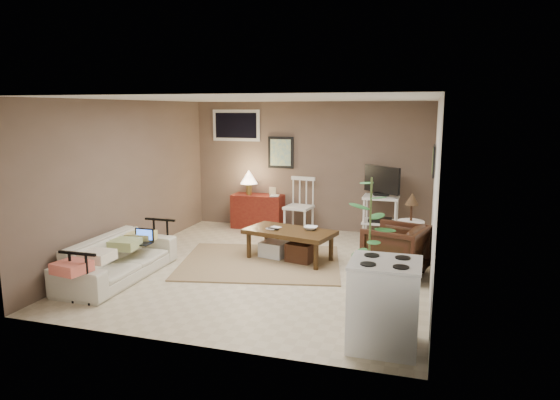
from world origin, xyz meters
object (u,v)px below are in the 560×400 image
(coffee_table, at_px, (289,242))
(side_table, at_px, (411,220))
(tv_stand, at_px, (381,201))
(sofa, at_px, (118,252))
(spindle_chair, at_px, (299,207))
(potted_plant, at_px, (370,239))
(red_console, at_px, (257,208))
(stove, at_px, (384,304))
(armchair, at_px, (395,247))

(coffee_table, distance_m, side_table, 1.84)
(tv_stand, xyz_separation_m, side_table, (0.56, -1.23, -0.03))
(sofa, bearing_deg, spindle_chair, -28.58)
(spindle_chair, height_order, tv_stand, tv_stand)
(sofa, xyz_separation_m, potted_plant, (3.36, -0.04, 0.45))
(coffee_table, height_order, tv_stand, tv_stand)
(coffee_table, relative_size, red_console, 1.29)
(red_console, height_order, spindle_chair, red_console)
(side_table, xyz_separation_m, potted_plant, (-0.38, -1.92, 0.17))
(sofa, distance_m, side_table, 4.20)
(coffee_table, xyz_separation_m, spindle_chair, (-0.29, 1.69, 0.20))
(tv_stand, xyz_separation_m, stove, (0.43, -4.08, -0.25))
(sofa, distance_m, stove, 3.75)
(spindle_chair, relative_size, side_table, 0.97)
(coffee_table, relative_size, tv_stand, 1.11)
(tv_stand, distance_m, potted_plant, 3.15)
(spindle_chair, distance_m, side_table, 2.40)
(coffee_table, distance_m, potted_plant, 2.09)
(tv_stand, distance_m, armchair, 1.93)
(spindle_chair, xyz_separation_m, armchair, (1.87, -1.90, -0.09))
(tv_stand, bearing_deg, coffee_table, -125.83)
(sofa, height_order, armchair, armchair)
(red_console, height_order, armchair, red_console)
(red_console, xyz_separation_m, armchair, (2.74, -2.05, -0.00))
(sofa, distance_m, red_console, 3.39)
(tv_stand, xyz_separation_m, potted_plant, (0.17, -3.15, 0.14))
(sofa, bearing_deg, potted_plant, -90.76)
(potted_plant, bearing_deg, sofa, 179.24)
(coffee_table, bearing_deg, side_table, 13.75)
(potted_plant, bearing_deg, tv_stand, 93.15)
(spindle_chair, xyz_separation_m, side_table, (2.04, -1.26, 0.17))
(red_console, bearing_deg, armchair, -36.78)
(stove, bearing_deg, tv_stand, 96.05)
(side_table, bearing_deg, potted_plant, -101.34)
(tv_stand, relative_size, potted_plant, 0.84)
(sofa, distance_m, armchair, 3.78)
(coffee_table, height_order, red_console, red_console)
(spindle_chair, bearing_deg, potted_plant, -62.49)
(coffee_table, bearing_deg, tv_stand, 54.17)
(sofa, xyz_separation_m, red_console, (0.83, 3.29, 0.02))
(potted_plant, height_order, stove, potted_plant)
(coffee_table, height_order, spindle_chair, spindle_chair)
(coffee_table, bearing_deg, spindle_chair, 99.60)
(sofa, distance_m, spindle_chair, 3.57)
(sofa, bearing_deg, tv_stand, -45.80)
(spindle_chair, bearing_deg, tv_stand, -1.24)
(tv_stand, relative_size, armchair, 1.67)
(red_console, distance_m, spindle_chair, 0.89)
(spindle_chair, height_order, side_table, side_table)
(coffee_table, xyz_separation_m, stove, (1.63, -2.42, 0.15))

